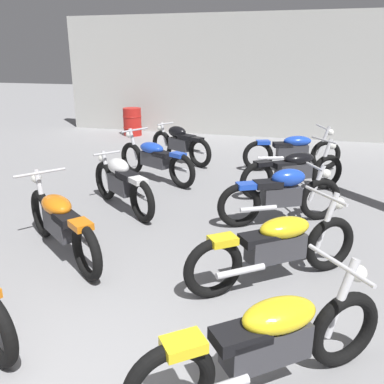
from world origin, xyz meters
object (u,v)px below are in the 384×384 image
object	(u,v)px
motorcycle_left_row_1	(61,222)
motorcycle_right_row_2	(282,194)
motorcycle_right_row_0	(268,341)
motorcycle_right_row_4	(293,150)
motorcycle_right_row_3	(294,170)
oil_drum	(132,122)
motorcycle_right_row_1	(277,246)
motorcycle_left_row_3	(155,158)
motorcycle_left_row_2	(122,183)
motorcycle_left_row_4	(180,143)

from	to	relation	value
motorcycle_left_row_1	motorcycle_right_row_2	world-z (taller)	motorcycle_left_row_1
motorcycle_right_row_0	motorcycle_right_row_4	xyz separation A→B (m)	(-0.14, 6.50, 0.00)
motorcycle_right_row_3	oil_drum	distance (m)	6.85
motorcycle_right_row_1	motorcycle_right_row_4	world-z (taller)	same
motorcycle_right_row_1	motorcycle_right_row_3	world-z (taller)	same
motorcycle_left_row_1	oil_drum	world-z (taller)	motorcycle_left_row_1
motorcycle_right_row_0	motorcycle_right_row_4	world-z (taller)	same
motorcycle_right_row_1	motorcycle_right_row_4	size ratio (longest dim) A/B	0.85
motorcycle_left_row_3	motorcycle_right_row_0	xyz separation A→B (m)	(2.77, -4.98, 0.00)
motorcycle_right_row_2	motorcycle_right_row_4	world-z (taller)	motorcycle_right_row_4
motorcycle_right_row_4	motorcycle_left_row_2	bearing A→B (deg)	-128.35
motorcycle_right_row_0	motorcycle_right_row_2	distance (m)	3.39
motorcycle_right_row_2	motorcycle_left_row_1	bearing A→B (deg)	-144.91
motorcycle_right_row_3	motorcycle_right_row_4	world-z (taller)	same
motorcycle_left_row_4	motorcycle_right_row_1	bearing A→B (deg)	-61.52
motorcycle_left_row_1	motorcycle_right_row_0	size ratio (longest dim) A/B	1.03
motorcycle_right_row_0	motorcycle_left_row_3	bearing A→B (deg)	119.06
motorcycle_right_row_2	oil_drum	distance (m)	7.82
motorcycle_left_row_4	motorcycle_right_row_3	bearing A→B (deg)	-31.60
motorcycle_left_row_2	motorcycle_right_row_0	world-z (taller)	motorcycle_right_row_0
motorcycle_left_row_3	motorcycle_right_row_2	distance (m)	3.06
motorcycle_right_row_3	oil_drum	xyz separation A→B (m)	(-5.15, 4.51, -0.03)
motorcycle_right_row_4	oil_drum	size ratio (longest dim) A/B	2.46
motorcycle_left_row_4	oil_drum	bearing A→B (deg)	130.76
motorcycle_right_row_2	motorcycle_right_row_4	bearing A→B (deg)	89.81
motorcycle_right_row_2	motorcycle_right_row_0	bearing A→B (deg)	-87.45
motorcycle_left_row_1	motorcycle_right_row_2	size ratio (longest dim) A/B	1.01
motorcycle_left_row_4	motorcycle_left_row_1	bearing A→B (deg)	-90.06
motorcycle_right_row_1	motorcycle_right_row_4	distance (m)	4.88
motorcycle_right_row_2	oil_drum	bearing A→B (deg)	130.07
motorcycle_left_row_2	motorcycle_right_row_0	size ratio (longest dim) A/B	0.93
motorcycle_left_row_4	motorcycle_left_row_3	bearing A→B (deg)	-91.53
motorcycle_right_row_2	motorcycle_right_row_3	distance (m)	1.48
motorcycle_left_row_3	oil_drum	world-z (taller)	motorcycle_left_row_3
motorcycle_right_row_0	oil_drum	bearing A→B (deg)	118.96
motorcycle_left_row_4	motorcycle_right_row_1	distance (m)	5.57
motorcycle_left_row_4	motorcycle_right_row_3	xyz separation A→B (m)	(2.69, -1.66, -0.01)
motorcycle_left_row_1	motorcycle_left_row_2	xyz separation A→B (m)	(0.04, 1.70, 0.01)
motorcycle_left_row_4	motorcycle_right_row_0	size ratio (longest dim) A/B	1.01
motorcycle_left_row_1	motorcycle_right_row_4	bearing A→B (deg)	62.26
motorcycle_left_row_4	motorcycle_right_row_2	world-z (taller)	same
motorcycle_left_row_2	motorcycle_right_row_2	bearing A→B (deg)	2.55
motorcycle_right_row_0	motorcycle_right_row_2	bearing A→B (deg)	92.55
motorcycle_left_row_4	motorcycle_right_row_1	xyz separation A→B (m)	(2.65, -4.89, -0.01)
motorcycle_right_row_0	motorcycle_left_row_1	bearing A→B (deg)	150.07
motorcycle_right_row_2	motorcycle_left_row_3	bearing A→B (deg)	148.65
motorcycle_left_row_1	motorcycle_right_row_3	size ratio (longest dim) A/B	1.01
motorcycle_right_row_0	motorcycle_right_row_3	distance (m)	4.86
motorcycle_left_row_3	motorcycle_right_row_3	distance (m)	2.73
motorcycle_left_row_2	motorcycle_right_row_3	bearing A→B (deg)	30.87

